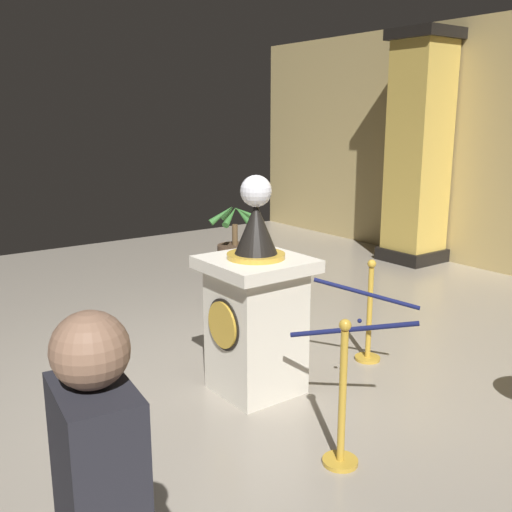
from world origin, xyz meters
The scene contains 7 objects.
ground_plane centered at (0.00, 0.00, 0.00)m, with size 12.50×12.50×0.00m, color #9E9384.
pedestal_clock centered at (0.24, 0.07, 0.71)m, with size 0.79×0.79×1.82m.
stanchion_near centered at (1.46, -0.13, 0.36)m, with size 0.24×0.24×1.02m.
stanchion_far centered at (0.37, 1.30, 0.34)m, with size 0.24×0.24×0.98m.
velvet_rope centered at (0.92, 0.59, 0.79)m, with size 1.29×1.29×0.22m.
column_left centered at (-1.99, 4.83, 1.75)m, with size 0.88×0.88×3.52m.
potted_palm_left centered at (-2.84, 1.97, 0.35)m, with size 0.76×0.73×1.08m.
Camera 1 is at (3.97, -2.67, 2.27)m, focal length 41.47 mm.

